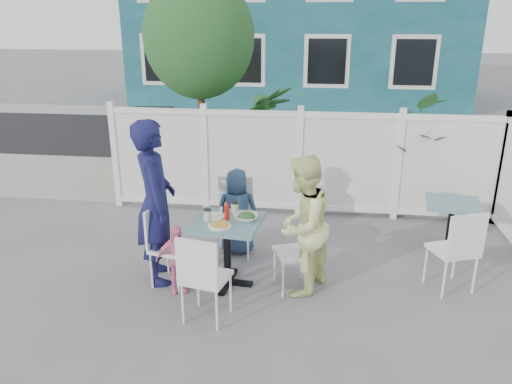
# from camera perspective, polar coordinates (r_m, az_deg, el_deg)

# --- Properties ---
(ground) EXTENTS (80.00, 80.00, 0.00)m
(ground) POSITION_cam_1_polar(r_m,az_deg,el_deg) (5.68, 2.50, -11.41)
(ground) COLOR slate
(near_sidewalk) EXTENTS (24.00, 2.60, 0.01)m
(near_sidewalk) POSITION_cam_1_polar(r_m,az_deg,el_deg) (9.14, 4.62, 0.86)
(near_sidewalk) COLOR gray
(near_sidewalk) RESTS_ON ground
(street) EXTENTS (24.00, 5.00, 0.01)m
(street) POSITION_cam_1_polar(r_m,az_deg,el_deg) (12.70, 5.53, 6.14)
(street) COLOR black
(street) RESTS_ON ground
(far_sidewalk) EXTENTS (24.00, 1.60, 0.01)m
(far_sidewalk) POSITION_cam_1_polar(r_m,az_deg,el_deg) (15.74, 5.97, 8.72)
(far_sidewalk) COLOR gray
(far_sidewalk) RESTS_ON ground
(building) EXTENTS (11.00, 6.00, 6.00)m
(building) POSITION_cam_1_polar(r_m,az_deg,el_deg) (18.88, 5.05, 19.68)
(building) COLOR #124954
(building) RESTS_ON ground
(fence_back) EXTENTS (5.86, 0.08, 1.60)m
(fence_back) POSITION_cam_1_polar(r_m,az_deg,el_deg) (7.57, 4.96, 3.06)
(fence_back) COLOR white
(fence_back) RESTS_ON ground
(tree) EXTENTS (1.80, 1.62, 3.59)m
(tree) POSITION_cam_1_polar(r_m,az_deg,el_deg) (8.40, -6.54, 17.16)
(tree) COLOR #382316
(tree) RESTS_ON ground
(utility_cabinet) EXTENTS (0.70, 0.52, 1.24)m
(utility_cabinet) POSITION_cam_1_polar(r_m,az_deg,el_deg) (9.67, -11.62, 5.34)
(utility_cabinet) COLOR gold
(utility_cabinet) RESTS_ON ground
(potted_shrub_a) EXTENTS (1.41, 1.41, 1.88)m
(potted_shrub_a) POSITION_cam_1_polar(r_m,az_deg,el_deg) (8.25, 1.30, 5.61)
(potted_shrub_a) COLOR #1A4724
(potted_shrub_a) RESTS_ON ground
(potted_shrub_b) EXTENTS (1.41, 1.62, 1.75)m
(potted_shrub_b) POSITION_cam_1_polar(r_m,az_deg,el_deg) (8.21, 15.72, 4.36)
(potted_shrub_b) COLOR #1A4724
(potted_shrub_b) RESTS_ON ground
(main_table) EXTENTS (0.81, 0.81, 0.78)m
(main_table) POSITION_cam_1_polar(r_m,az_deg,el_deg) (5.59, -3.35, -4.97)
(main_table) COLOR #3B6A79
(main_table) RESTS_ON ground
(spare_table) EXTENTS (0.74, 0.74, 0.68)m
(spare_table) POSITION_cam_1_polar(r_m,az_deg,el_deg) (6.85, 21.45, -2.32)
(spare_table) COLOR #3B6A79
(spare_table) RESTS_ON ground
(chair_left) EXTENTS (0.49, 0.50, 0.92)m
(chair_left) POSITION_cam_1_polar(r_m,az_deg,el_deg) (5.74, -10.37, -5.37)
(chair_left) COLOR white
(chair_left) RESTS_ON ground
(chair_right) EXTENTS (0.51, 0.51, 0.89)m
(chair_right) POSITION_cam_1_polar(r_m,az_deg,el_deg) (5.57, 5.05, -6.09)
(chair_right) COLOR white
(chair_right) RESTS_ON ground
(chair_back) EXTENTS (0.47, 0.46, 0.99)m
(chair_back) POSITION_cam_1_polar(r_m,az_deg,el_deg) (6.38, -2.43, -2.08)
(chair_back) COLOR white
(chair_back) RESTS_ON ground
(chair_near) EXTENTS (0.51, 0.50, 0.95)m
(chair_near) POSITION_cam_1_polar(r_m,az_deg,el_deg) (4.94, -6.15, -9.19)
(chair_near) COLOR white
(chair_near) RESTS_ON ground
(chair_spare) EXTENTS (0.57, 0.56, 0.97)m
(chair_spare) POSITION_cam_1_polar(r_m,az_deg,el_deg) (5.85, 22.11, -5.72)
(chair_spare) COLOR white
(chair_spare) RESTS_ON ground
(man) EXTENTS (0.67, 0.80, 1.89)m
(man) POSITION_cam_1_polar(r_m,az_deg,el_deg) (5.69, -11.43, -1.19)
(man) COLOR #141644
(man) RESTS_ON ground
(woman) EXTENTS (0.85, 0.93, 1.56)m
(woman) POSITION_cam_1_polar(r_m,az_deg,el_deg) (5.40, 5.28, -3.88)
(woman) COLOR #D7E54C
(woman) RESTS_ON ground
(boy) EXTENTS (0.60, 0.44, 1.12)m
(boy) POSITION_cam_1_polar(r_m,az_deg,el_deg) (6.35, -2.15, -2.28)
(boy) COLOR navy
(boy) RESTS_ON ground
(toddler) EXTENTS (0.50, 0.34, 0.79)m
(toddler) POSITION_cam_1_polar(r_m,az_deg,el_deg) (5.59, -9.03, -7.56)
(toddler) COLOR pink
(toddler) RESTS_ON ground
(plate_main) EXTENTS (0.25, 0.25, 0.02)m
(plate_main) POSITION_cam_1_polar(r_m,az_deg,el_deg) (5.37, -4.17, -3.89)
(plate_main) COLOR white
(plate_main) RESTS_ON main_table
(plate_side) EXTENTS (0.24, 0.24, 0.02)m
(plate_side) POSITION_cam_1_polar(r_m,az_deg,el_deg) (5.62, -4.82, -2.81)
(plate_side) COLOR white
(plate_side) RESTS_ON main_table
(salad_bowl) EXTENTS (0.25, 0.25, 0.06)m
(salad_bowl) POSITION_cam_1_polar(r_m,az_deg,el_deg) (5.51, -1.11, -2.94)
(salad_bowl) COLOR white
(salad_bowl) RESTS_ON main_table
(coffee_cup_a) EXTENTS (0.08, 0.08, 0.12)m
(coffee_cup_a) POSITION_cam_1_polar(r_m,az_deg,el_deg) (5.51, -5.56, -2.69)
(coffee_cup_a) COLOR beige
(coffee_cup_a) RESTS_ON main_table
(coffee_cup_b) EXTENTS (0.09, 0.09, 0.13)m
(coffee_cup_b) POSITION_cam_1_polar(r_m,az_deg,el_deg) (5.68, -2.43, -1.90)
(coffee_cup_b) COLOR beige
(coffee_cup_b) RESTS_ON main_table
(ketchup_bottle) EXTENTS (0.05, 0.05, 0.17)m
(ketchup_bottle) POSITION_cam_1_polar(r_m,az_deg,el_deg) (5.51, -3.37, -2.36)
(ketchup_bottle) COLOR #B1170D
(ketchup_bottle) RESTS_ON main_table
(salt_shaker) EXTENTS (0.03, 0.03, 0.07)m
(salt_shaker) POSITION_cam_1_polar(r_m,az_deg,el_deg) (5.74, -4.00, -2.03)
(salt_shaker) COLOR white
(salt_shaker) RESTS_ON main_table
(pepper_shaker) EXTENTS (0.03, 0.03, 0.07)m
(pepper_shaker) POSITION_cam_1_polar(r_m,az_deg,el_deg) (5.75, -3.66, -2.00)
(pepper_shaker) COLOR black
(pepper_shaker) RESTS_ON main_table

